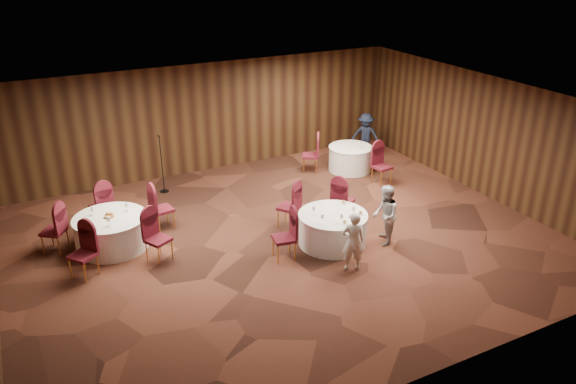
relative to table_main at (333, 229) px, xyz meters
name	(u,v)px	position (x,y,z in m)	size (l,w,h in m)	color
ground	(284,240)	(-0.91, 0.63, -0.38)	(12.00, 12.00, 0.00)	black
room_shell	(284,161)	(-0.91, 0.63, 1.59)	(12.00, 12.00, 12.00)	silver
table_main	(333,229)	(0.00, 0.00, 0.00)	(1.57, 1.57, 0.74)	white
table_left	(112,232)	(-4.49, 2.14, 0.00)	(1.63, 1.63, 0.74)	white
table_right	(350,158)	(2.82, 3.62, 0.00)	(1.30, 1.30, 0.74)	white
chairs_main	(306,214)	(-0.30, 0.71, 0.12)	(2.80, 1.99, 1.00)	#440D1B
chairs_left	(112,227)	(-4.46, 2.12, 0.12)	(3.10, 2.93, 1.00)	#440D1B
chairs_right	(345,161)	(2.39, 3.23, 0.12)	(2.00, 2.38, 1.00)	#440D1B
tabletop_main	(341,212)	(0.11, -0.16, 0.46)	(1.08, 1.01, 0.22)	silver
tabletop_left	(109,214)	(-4.49, 2.14, 0.45)	(0.80, 0.76, 0.22)	silver
tabletop_right	(360,143)	(2.98, 3.39, 0.52)	(0.08, 0.08, 0.22)	silver
mic_stand	(163,176)	(-2.62, 4.61, 0.10)	(0.24, 0.24, 1.62)	black
woman_a	(353,241)	(-0.21, -1.13, 0.29)	(0.48, 0.32, 1.33)	silver
woman_b	(385,215)	(1.05, -0.51, 0.33)	(0.68, 0.53, 1.41)	#AAAAAF
man_c	(365,135)	(3.88, 4.40, 0.33)	(0.91, 0.53, 1.41)	black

